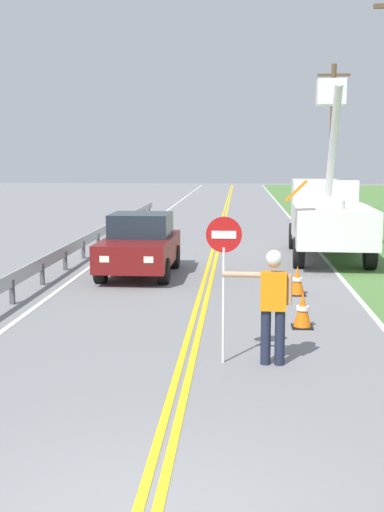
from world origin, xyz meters
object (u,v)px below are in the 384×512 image
object	(u,v)px
utility_pole_mid	(332,137)
traffic_cone_mid	(297,281)
flagger_worker	(273,299)
stop_sign_paddle	(224,256)
traffic_cone_lead	(303,310)
oncoming_sedan_nearest	(140,245)
utility_bucket_truck	(328,213)

from	to	relation	value
utility_pole_mid	traffic_cone_mid	distance (m)	23.52
utility_pole_mid	flagger_worker	bearing A→B (deg)	-99.32
stop_sign_paddle	traffic_cone_lead	world-z (taller)	stop_sign_paddle
oncoming_sedan_nearest	utility_pole_mid	size ratio (longest dim) A/B	0.49
utility_bucket_truck	traffic_cone_lead	distance (m)	9.77
utility_bucket_truck	traffic_cone_mid	bearing A→B (deg)	-103.22
utility_pole_mid	traffic_cone_lead	size ratio (longest dim) A/B	11.96
stop_sign_paddle	utility_pole_mid	xyz separation A→B (m)	(5.41, 28.26, 2.66)
oncoming_sedan_nearest	stop_sign_paddle	bearing A→B (deg)	-72.48
stop_sign_paddle	flagger_worker	bearing A→B (deg)	-3.52
stop_sign_paddle	traffic_cone_lead	distance (m)	3.06
flagger_worker	traffic_cone_mid	bearing A→B (deg)	81.05
stop_sign_paddle	oncoming_sedan_nearest	distance (m)	8.34
flagger_worker	traffic_cone_mid	distance (m)	5.56
utility_bucket_truck	oncoming_sedan_nearest	size ratio (longest dim) A/B	1.67
utility_bucket_truck	utility_pole_mid	distance (m)	16.80
stop_sign_paddle	utility_pole_mid	bearing A→B (deg)	79.16
utility_bucket_truck	traffic_cone_mid	distance (m)	6.74
utility_bucket_truck	oncoming_sedan_nearest	bearing A→B (deg)	-144.90
oncoming_sedan_nearest	utility_pole_mid	xyz separation A→B (m)	(7.91, 20.35, 3.54)
stop_sign_paddle	oncoming_sedan_nearest	size ratio (longest dim) A/B	0.56
flagger_worker	utility_pole_mid	xyz separation A→B (m)	(4.64, 28.31, 3.32)
oncoming_sedan_nearest	traffic_cone_mid	world-z (taller)	oncoming_sedan_nearest
traffic_cone_lead	traffic_cone_mid	distance (m)	3.09
utility_bucket_truck	flagger_worker	bearing A→B (deg)	-101.28
stop_sign_paddle	traffic_cone_mid	bearing A→B (deg)	73.24
flagger_worker	traffic_cone_lead	size ratio (longest dim) A/B	2.61
flagger_worker	traffic_cone_lead	bearing A→B (deg)	73.55
utility_pole_mid	traffic_cone_lead	xyz separation A→B (m)	(-3.95, -25.95, -4.03)
traffic_cone_mid	utility_pole_mid	bearing A→B (deg)	80.60
oncoming_sedan_nearest	traffic_cone_mid	bearing A→B (deg)	-31.31
oncoming_sedan_nearest	traffic_cone_lead	xyz separation A→B (m)	(3.96, -5.60, -0.50)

